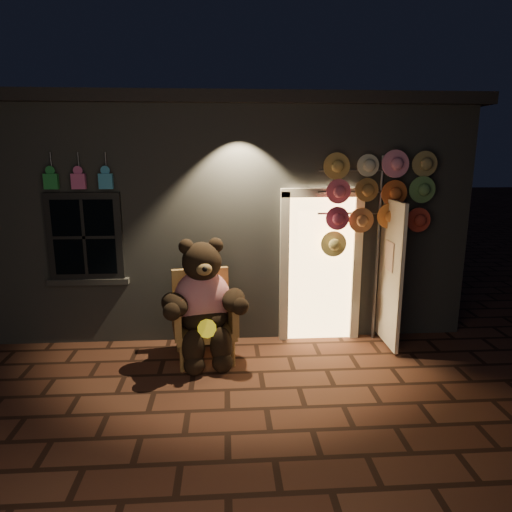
{
  "coord_description": "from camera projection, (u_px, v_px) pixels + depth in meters",
  "views": [
    {
      "loc": [
        0.01,
        -4.78,
        2.67
      ],
      "look_at": [
        0.4,
        1.0,
        1.35
      ],
      "focal_mm": 32.0,
      "sensor_mm": 36.0,
      "label": 1
    }
  ],
  "objects": [
    {
      "name": "hat_rack",
      "position": [
        375.0,
        198.0,
        6.16
      ],
      "size": [
        1.56,
        0.22,
        2.65
      ],
      "color": "#59595E",
      "rests_on": "ground"
    },
    {
      "name": "ground",
      "position": [
        227.0,
        390.0,
        5.24
      ],
      "size": [
        60.0,
        60.0,
        0.0
      ],
      "primitive_type": "plane",
      "color": "brown",
      "rests_on": "ground"
    },
    {
      "name": "teddy_bear",
      "position": [
        203.0,
        302.0,
        5.82
      ],
      "size": [
        1.16,
        0.99,
        1.62
      ],
      "rotation": [
        0.0,
        0.0,
        0.17
      ],
      "color": "red",
      "rests_on": "ground"
    },
    {
      "name": "wicker_armchair",
      "position": [
        203.0,
        315.0,
        6.01
      ],
      "size": [
        0.89,
        0.83,
        1.15
      ],
      "rotation": [
        0.0,
        0.0,
        0.17
      ],
      "color": "#B28545",
      "rests_on": "ground"
    },
    {
      "name": "shop_building",
      "position": [
        225.0,
        202.0,
        8.74
      ],
      "size": [
        7.3,
        5.95,
        3.51
      ],
      "color": "slate",
      "rests_on": "ground"
    }
  ]
}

